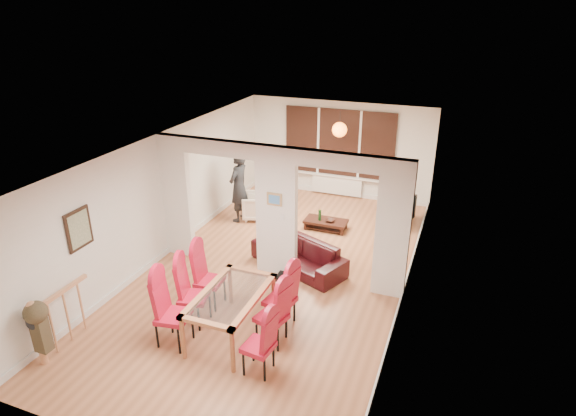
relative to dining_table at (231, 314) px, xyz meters
The scene contains 24 objects.
floor 2.12m from the dining_table, 91.59° to the left, with size 5.00×9.00×0.01m, color #B26E48.
room_walls 2.28m from the dining_table, 91.59° to the left, with size 5.00×9.00×2.60m, color silver, non-canonical shape.
divider_wall 2.28m from the dining_table, 91.59° to the left, with size 5.00×0.18×2.60m, color white.
bay_window_blinds 6.62m from the dining_table, 90.51° to the left, with size 3.00×0.08×1.80m, color black.
radiator 6.49m from the dining_table, 90.51° to the left, with size 1.40×0.08×0.50m, color white.
pendant_light 5.67m from the dining_table, 87.42° to the left, with size 0.36×0.36×0.36m, color orange.
stair_newel 2.57m from the dining_table, 154.22° to the right, with size 0.40×1.20×1.10m, color tan, non-canonical shape.
wall_poster 2.82m from the dining_table, behind, with size 0.04×0.52×0.67m, color gray.
pillar_photo 2.33m from the dining_table, 91.67° to the left, with size 0.30×0.03×0.25m, color #4C8CD8.
dining_table is the anchor object (origin of this frame).
dining_chair_la 0.92m from the dining_table, 144.85° to the right, with size 0.47×0.47×1.19m, color #B6122D, non-canonical shape.
dining_chair_lb 0.75m from the dining_table, behind, with size 0.45×0.45×1.13m, color #B6122D, non-canonical shape.
dining_chair_lc 0.97m from the dining_table, 139.93° to the left, with size 0.45×0.45×1.12m, color #B6122D, non-canonical shape.
dining_chair_ra 0.98m from the dining_table, 39.50° to the right, with size 0.41×0.41×1.02m, color #B6122D, non-canonical shape.
dining_chair_rb 0.69m from the dining_table, ahead, with size 0.43×0.43×1.08m, color #B6122D, non-canonical shape.
dining_chair_rc 0.83m from the dining_table, 38.14° to the left, with size 0.45×0.45×1.12m, color #B6122D, non-canonical shape.
sofa 2.40m from the dining_table, 83.09° to the left, with size 2.00×0.78×0.58m, color black.
armchair 4.57m from the dining_table, 109.09° to the left, with size 0.71×0.69×0.64m, color beige.
person 4.49m from the dining_table, 114.46° to the left, with size 0.42×0.64×1.75m, color black.
television 5.64m from the dining_table, 69.85° to the left, with size 0.14×1.05×0.60m, color black.
coffee_table 4.33m from the dining_table, 86.22° to the left, with size 1.00×0.50×0.23m, color #321811, non-canonical shape.
bottle 4.27m from the dining_table, 88.04° to the left, with size 0.07×0.07×0.28m, color #143F19.
bowl 4.29m from the dining_table, 84.73° to the left, with size 0.22×0.22×0.05m, color #321811.
shoes 1.88m from the dining_table, 84.53° to the left, with size 0.25×0.27×0.11m, color black, non-canonical shape.
Camera 1 is at (3.18, -7.73, 4.98)m, focal length 30.00 mm.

